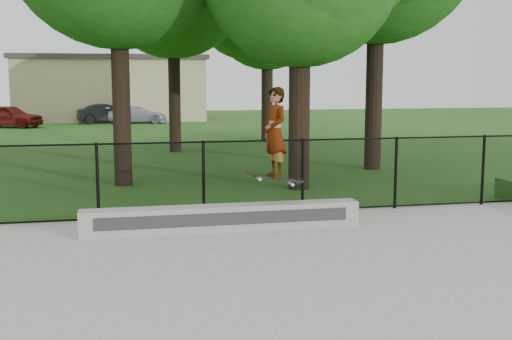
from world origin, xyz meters
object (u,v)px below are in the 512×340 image
object	(u,v)px
car_c	(137,115)
skater_airborne	(275,134)
car_b	(107,113)
car_a	(9,116)
grind_ledge	(223,218)

from	to	relation	value
car_c	skater_airborne	bearing A→B (deg)	-170.04
skater_airborne	car_b	bearing A→B (deg)	96.44
car_a	car_b	world-z (taller)	car_a
car_c	skater_airborne	world-z (taller)	skater_airborne
car_b	car_c	size ratio (longest dim) A/B	0.99
car_b	skater_airborne	size ratio (longest dim) A/B	1.90
grind_ledge	skater_airborne	bearing A→B (deg)	-1.11
car_a	car_c	distance (m)	7.57
car_c	skater_airborne	size ratio (longest dim) A/B	1.93
car_a	skater_airborne	xyz separation A→B (m)	(8.84, -27.71, 1.11)
car_b	skater_airborne	xyz separation A→B (m)	(3.42, -30.26, 1.15)
car_b	car_c	world-z (taller)	car_b
skater_airborne	grind_ledge	bearing A→B (deg)	178.89
grind_ledge	car_a	xyz separation A→B (m)	(-7.89, 27.69, 0.36)
grind_ledge	car_c	xyz separation A→B (m)	(-0.63, 29.85, 0.25)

